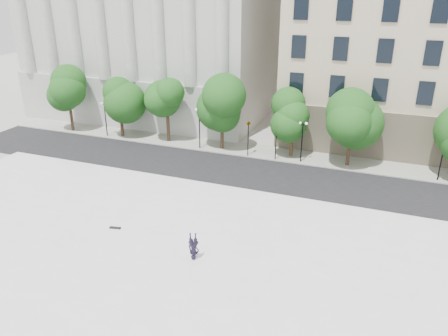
{
  "coord_description": "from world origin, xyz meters",
  "views": [
    {
      "loc": [
        12.81,
        -17.61,
        16.26
      ],
      "look_at": [
        2.27,
        10.0,
        3.85
      ],
      "focal_mm": 35.0,
      "sensor_mm": 36.0,
      "label": 1
    }
  ],
  "objects_px": {
    "traffic_light_west": "(248,121)",
    "person_lying": "(194,256)",
    "skateboard": "(115,228)",
    "traffic_light_east": "(277,125)"
  },
  "relations": [
    {
      "from": "person_lying",
      "to": "traffic_light_east",
      "type": "bearing_deg",
      "value": 73.06
    },
    {
      "from": "person_lying",
      "to": "skateboard",
      "type": "distance_m",
      "value": 6.89
    },
    {
      "from": "person_lying",
      "to": "skateboard",
      "type": "relative_size",
      "value": 2.23
    },
    {
      "from": "traffic_light_west",
      "to": "skateboard",
      "type": "height_order",
      "value": "traffic_light_west"
    },
    {
      "from": "traffic_light_east",
      "to": "person_lying",
      "type": "xyz_separation_m",
      "value": [
        -0.2,
        -19.14,
        -3.0
      ]
    },
    {
      "from": "traffic_light_west",
      "to": "person_lying",
      "type": "bearing_deg",
      "value": -82.01
    },
    {
      "from": "traffic_light_east",
      "to": "skateboard",
      "type": "xyz_separation_m",
      "value": [
        -6.94,
        -17.73,
        -3.21
      ]
    },
    {
      "from": "person_lying",
      "to": "skateboard",
      "type": "xyz_separation_m",
      "value": [
        -6.74,
        1.41,
        -0.21
      ]
    },
    {
      "from": "skateboard",
      "to": "traffic_light_east",
      "type": "bearing_deg",
      "value": 56.69
    },
    {
      "from": "traffic_light_east",
      "to": "person_lying",
      "type": "bearing_deg",
      "value": -90.6
    }
  ]
}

